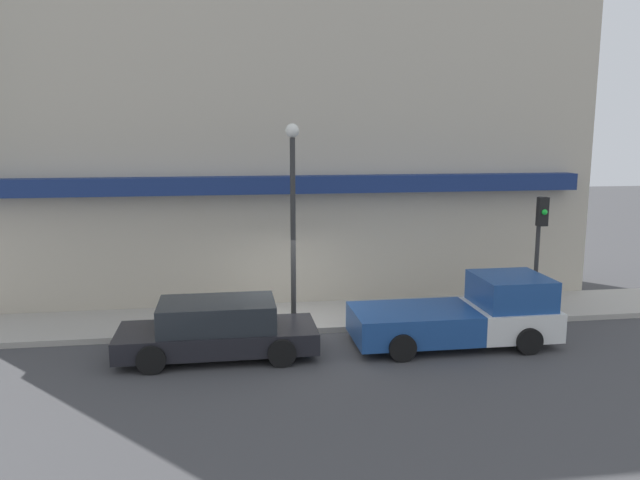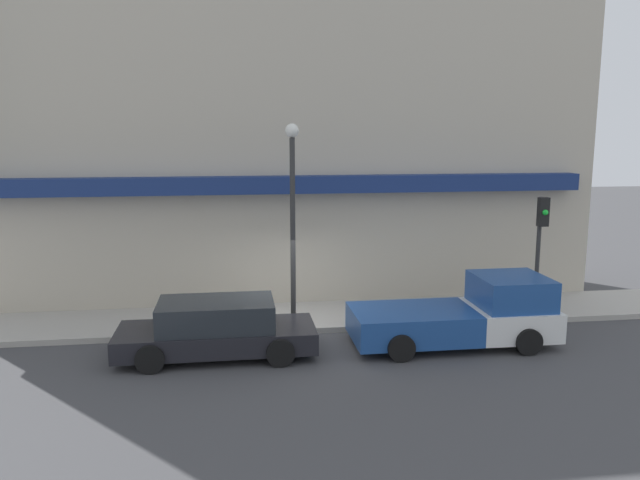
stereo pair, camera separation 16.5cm
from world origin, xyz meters
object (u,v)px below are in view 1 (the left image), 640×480
Objects in this scene: parked_car at (218,329)px; traffic_light at (540,234)px; pickup_truck at (466,315)px; fire_hydrant at (265,313)px; street_lamp at (293,201)px.

traffic_light is (8.93, 1.56, 1.83)m from parked_car.
traffic_light is at bearing 9.18° from parked_car.
pickup_truck is 1.08× the size of parked_car.
pickup_truck reaches higher than fire_hydrant.
parked_car is at bearing -140.12° from street_lamp.
street_lamp is (0.78, -0.12, 3.05)m from fire_hydrant.
street_lamp is at bearing 178.95° from traffic_light.
fire_hydrant is at bearing 171.35° from street_lamp.
fire_hydrant is at bearing 178.17° from traffic_light.
traffic_light is at bearing -1.83° from fire_hydrant.
pickup_truck is at bearing -0.70° from parked_car.
fire_hydrant is 7.96m from traffic_light.
street_lamp reaches higher than traffic_light.
pickup_truck is 3.57m from traffic_light.
street_lamp is at bearing 39.17° from parked_car.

